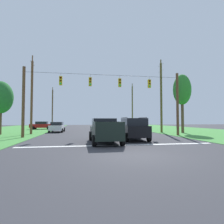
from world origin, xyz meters
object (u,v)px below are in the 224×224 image
object	(u,v)px
pickup_truck	(105,131)
utility_pole_far_right	(132,106)
suv_black	(133,128)
utility_pole_mid_right	(161,96)
distant_car_crossing_white	(119,127)
tree_roadside_right	(182,90)
overhead_signal_span	(106,99)
tree_roadside_far_right	(1,98)
utility_pole_far_left	(52,108)
utility_pole_mid_left	(32,96)
distant_car_oncoming	(42,125)
distant_car_far_parked	(57,127)

from	to	relation	value
pickup_truck	utility_pole_far_right	size ratio (longest dim) A/B	0.52
suv_black	utility_pole_mid_right	xyz separation A→B (m)	(6.75, 8.78, 4.26)
utility_pole_mid_right	distant_car_crossing_white	bearing A→B (deg)	169.09
suv_black	tree_roadside_right	xyz separation A→B (m)	(9.26, 7.41, 4.95)
tree_roadside_right	pickup_truck	bearing A→B (deg)	-143.14
overhead_signal_span	tree_roadside_far_right	bearing A→B (deg)	160.86
pickup_truck	utility_pole_far_right	bearing A→B (deg)	69.85
utility_pole_far_left	tree_roadside_far_right	size ratio (longest dim) A/B	1.37
distant_car_crossing_white	utility_pole_mid_right	size ratio (longest dim) A/B	0.41
pickup_truck	tree_roadside_right	bearing A→B (deg)	36.86
utility_pole_mid_left	tree_roadside_far_right	size ratio (longest dim) A/B	1.53
overhead_signal_span	pickup_truck	distance (m)	6.38
distant_car_oncoming	tree_roadside_right	world-z (taller)	tree_roadside_right
distant_car_oncoming	utility_pole_mid_left	bearing A→B (deg)	-84.00
utility_pole_mid_right	suv_black	bearing A→B (deg)	-127.53
distant_car_oncoming	tree_roadside_far_right	bearing A→B (deg)	-99.59
distant_car_oncoming	tree_roadside_right	bearing A→B (deg)	-32.74
distant_car_oncoming	tree_roadside_right	xyz separation A→B (m)	(21.65, -13.93, 5.22)
distant_car_crossing_white	tree_roadside_right	distance (m)	10.29
utility_pole_far_right	utility_pole_far_left	bearing A→B (deg)	176.21
overhead_signal_span	tree_roadside_far_right	size ratio (longest dim) A/B	2.64
pickup_truck	utility_pole_mid_right	bearing A→B (deg)	47.44
distant_car_crossing_white	utility_pole_far_left	size ratio (longest dim) A/B	0.48
tree_roadside_far_right	overhead_signal_span	bearing A→B (deg)	-19.14
distant_car_oncoming	distant_car_far_parked	world-z (taller)	same
overhead_signal_span	suv_black	xyz separation A→B (m)	(2.06, -3.82, -3.10)
utility_pole_mid_right	overhead_signal_span	bearing A→B (deg)	-150.56
overhead_signal_span	distant_car_oncoming	world-z (taller)	overhead_signal_span
distant_car_oncoming	distant_car_far_parked	xyz separation A→B (m)	(4.05, -8.98, 0.00)
pickup_truck	tree_roadside_far_right	xyz separation A→B (m)	(-11.78, 9.83, 3.62)
suv_black	utility_pole_far_right	size ratio (longest dim) A/B	0.47
utility_pole_mid_right	pickup_truck	bearing A→B (deg)	-132.56
suv_black	pickup_truck	bearing A→B (deg)	-149.76
utility_pole_far_right	tree_roadside_right	size ratio (longest dim) A/B	1.25
utility_pole_mid_left	tree_roadside_right	xyz separation A→B (m)	(20.30, -1.02, 1.11)
distant_car_crossing_white	overhead_signal_span	bearing A→B (deg)	-114.67
pickup_truck	utility_pole_far_left	distance (m)	29.13
utility_pole_mid_right	tree_roadside_far_right	distance (m)	21.39
utility_pole_far_left	utility_pole_mid_left	bearing A→B (deg)	-89.57
overhead_signal_span	utility_pole_far_left	world-z (taller)	utility_pole_far_left
overhead_signal_span	utility_pole_mid_right	size ratio (longest dim) A/B	1.63
pickup_truck	utility_pole_far_left	bearing A→B (deg)	106.76
distant_car_crossing_white	utility_pole_far_right	size ratio (longest dim) A/B	0.42
suv_black	utility_pole_far_right	distance (m)	26.06
utility_pole_mid_right	utility_pole_mid_left	world-z (taller)	utility_pole_mid_right
pickup_truck	overhead_signal_span	bearing A→B (deg)	81.85
tree_roadside_far_right	utility_pole_far_left	bearing A→B (deg)	79.06
overhead_signal_span	pickup_truck	size ratio (longest dim) A/B	3.22
pickup_truck	suv_black	xyz separation A→B (m)	(2.84, 1.66, 0.09)
utility_pole_far_right	utility_pole_mid_left	size ratio (longest dim) A/B	1.02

